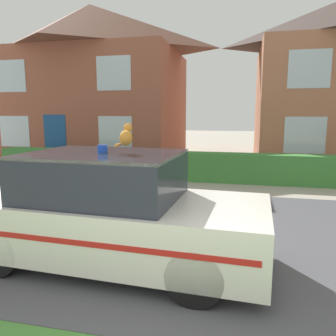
{
  "coord_description": "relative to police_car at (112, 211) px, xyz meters",
  "views": [
    {
      "loc": [
        0.77,
        -1.34,
        2.15
      ],
      "look_at": [
        -0.68,
        5.08,
        1.05
      ],
      "focal_mm": 35.0,
      "sensor_mm": 36.0,
      "label": 1
    }
  ],
  "objects": [
    {
      "name": "road_strip",
      "position": [
        1.01,
        1.42,
        -0.76
      ],
      "size": [
        28.0,
        5.96,
        0.01
      ],
      "primitive_type": "cube",
      "color": "#4C4C51",
      "rests_on": "ground"
    },
    {
      "name": "garden_hedge",
      "position": [
        0.04,
        6.14,
        -0.31
      ],
      "size": [
        13.27,
        0.61,
        0.92
      ],
      "primitive_type": "cube",
      "color": "#3D7F38",
      "rests_on": "ground"
    },
    {
      "name": "police_car",
      "position": [
        0.0,
        0.0,
        0.0
      ],
      "size": [
        4.35,
        1.97,
        1.71
      ],
      "rotation": [
        0.0,
        0.0,
        -0.05
      ],
      "color": "black",
      "rests_on": "road_strip"
    },
    {
      "name": "cat",
      "position": [
        0.24,
        0.0,
        1.08
      ],
      "size": [
        0.2,
        0.36,
        0.31
      ],
      "rotation": [
        0.0,
        0.0,
        1.65
      ],
      "color": "orange",
      "rests_on": "police_car"
    },
    {
      "name": "house_left",
      "position": [
        -5.41,
        10.93,
        2.91
      ],
      "size": [
        8.71,
        6.07,
        7.2
      ],
      "color": "#93513D",
      "rests_on": "ground"
    }
  ]
}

